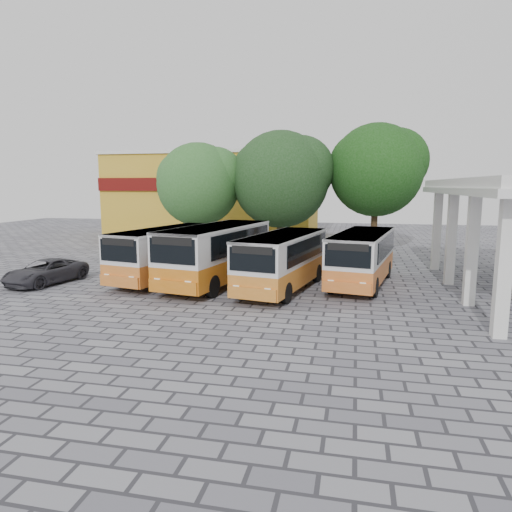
% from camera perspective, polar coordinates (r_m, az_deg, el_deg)
% --- Properties ---
extents(ground, '(90.00, 90.00, 0.00)m').
position_cam_1_polar(ground, '(19.68, 3.17, -6.21)').
color(ground, slate).
rests_on(ground, ground).
extents(shophouse_block, '(20.40, 10.40, 8.30)m').
position_cam_1_polar(shophouse_block, '(46.90, -5.10, 7.63)').
color(shophouse_block, gold).
rests_on(shophouse_block, ground).
extents(bus_far_left, '(3.92, 8.17, 2.81)m').
position_cam_1_polar(bus_far_left, '(25.09, -10.97, 0.70)').
color(bus_far_left, '#C86923').
rests_on(bus_far_left, ground).
extents(bus_centre_left, '(4.00, 8.81, 3.05)m').
position_cam_1_polar(bus_centre_left, '(23.64, -4.90, 0.67)').
color(bus_centre_left, '#C16511').
rests_on(bus_centre_left, ground).
extents(bus_centre_right, '(3.71, 8.00, 2.76)m').
position_cam_1_polar(bus_centre_right, '(22.28, 3.42, -0.24)').
color(bus_centre_right, '#C37021').
rests_on(bus_centre_right, ground).
extents(bus_far_right, '(3.62, 7.90, 2.73)m').
position_cam_1_polar(bus_far_right, '(23.99, 13.14, 0.15)').
color(bus_far_right, '#CC6624').
rests_on(bus_far_right, ground).
extents(tree_left, '(6.41, 6.10, 8.22)m').
position_cam_1_polar(tree_left, '(34.30, -7.08, 9.20)').
color(tree_left, '#462815').
rests_on(tree_left, ground).
extents(tree_middle, '(7.42, 7.06, 9.06)m').
position_cam_1_polar(tree_middle, '(33.89, 3.24, 9.92)').
color(tree_middle, '#403118').
rests_on(tree_middle, ground).
extents(tree_right, '(7.05, 6.72, 9.55)m').
position_cam_1_polar(tree_right, '(34.76, 14.95, 10.69)').
color(tree_right, '#45311C').
rests_on(tree_right, ground).
extents(parked_car, '(2.88, 4.84, 1.26)m').
position_cam_1_polar(parked_car, '(26.30, -24.80, -1.79)').
color(parked_car, '#2F2E35').
rests_on(parked_car, ground).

